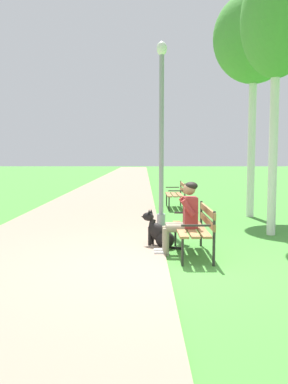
{
  "coord_description": "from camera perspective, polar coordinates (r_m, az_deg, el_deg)",
  "views": [
    {
      "loc": [
        -0.55,
        -5.93,
        1.68
      ],
      "look_at": [
        -0.56,
        2.75,
        0.9
      ],
      "focal_mm": 37.32,
      "sensor_mm": 36.0,
      "label": 1
    }
  ],
  "objects": [
    {
      "name": "paved_path",
      "position": [
        30.02,
        -2.86,
        1.97
      ],
      "size": [
        3.78,
        60.0,
        0.04
      ],
      "primitive_type": "cube",
      "color": "gray",
      "rests_on": "ground"
    },
    {
      "name": "park_bench_near",
      "position": [
        6.85,
        7.55,
        -4.74
      ],
      "size": [
        0.55,
        1.5,
        0.85
      ],
      "color": "olive",
      "rests_on": "ground"
    },
    {
      "name": "person_seated_on_near_bench",
      "position": [
        6.84,
        5.79,
        -3.3
      ],
      "size": [
        0.74,
        0.49,
        1.25
      ],
      "color": "gray",
      "rests_on": "ground"
    },
    {
      "name": "birch_tree_third",
      "position": [
        11.85,
        15.52,
        20.26
      ],
      "size": [
        2.2,
        1.87,
        6.07
      ],
      "color": "silver",
      "rests_on": "ground"
    },
    {
      "name": "birch_tree_second",
      "position": [
        9.28,
        18.52,
        21.87
      ],
      "size": [
        1.48,
        1.36,
        5.63
      ],
      "color": "silver",
      "rests_on": "ground"
    },
    {
      "name": "ground_plane",
      "position": [
        6.19,
        5.27,
        -10.64
      ],
      "size": [
        120.0,
        120.0,
        0.0
      ],
      "primitive_type": "plane",
      "color": "#478E38"
    },
    {
      "name": "lamp_post_near",
      "position": [
        9.49,
        2.58,
        8.48
      ],
      "size": [
        0.24,
        0.24,
        4.32
      ],
      "color": "gray",
      "rests_on": "ground"
    },
    {
      "name": "park_bench_mid",
      "position": [
        12.88,
        4.81,
        -0.08
      ],
      "size": [
        0.55,
        1.5,
        0.85
      ],
      "color": "olive",
      "rests_on": "ground"
    },
    {
      "name": "dog_black",
      "position": [
        7.38,
        2.32,
        -5.97
      ],
      "size": [
        0.77,
        0.48,
        0.71
      ],
      "color": "black",
      "rests_on": "ground"
    }
  ]
}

